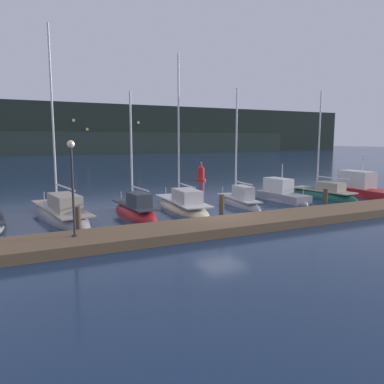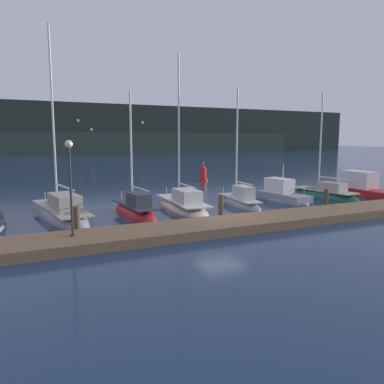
{
  "view_description": "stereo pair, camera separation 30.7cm",
  "coord_description": "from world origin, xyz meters",
  "views": [
    {
      "loc": [
        -10.35,
        -17.57,
        4.53
      ],
      "look_at": [
        0.0,
        3.74,
        1.2
      ],
      "focal_mm": 35.0,
      "sensor_mm": 36.0,
      "label": 1
    },
    {
      "loc": [
        -10.07,
        -17.7,
        4.53
      ],
      "look_at": [
        0.0,
        3.74,
        1.2
      ],
      "focal_mm": 35.0,
      "sensor_mm": 36.0,
      "label": 2
    }
  ],
  "objects": [
    {
      "name": "motorboat_berth_9",
      "position": [
        15.53,
        3.77,
        0.3
      ],
      "size": [
        2.22,
        6.43,
        3.94
      ],
      "color": "red",
      "rests_on": "ground"
    },
    {
      "name": "channel_buoy",
      "position": [
        8.63,
        19.2,
        0.77
      ],
      "size": [
        1.09,
        1.09,
        2.05
      ],
      "color": "red",
      "rests_on": "ground"
    },
    {
      "name": "motorboat_berth_7",
      "position": [
        7.72,
        4.32,
        0.27
      ],
      "size": [
        2.07,
        4.94,
        3.3
      ],
      "color": "gray",
      "rests_on": "ground"
    },
    {
      "name": "sailboat_berth_5",
      "position": [
        -0.3,
        4.54,
        0.17
      ],
      "size": [
        2.56,
        7.45,
        10.61
      ],
      "color": "beige",
      "rests_on": "ground"
    },
    {
      "name": "mooring_pile_1",
      "position": [
        -7.7,
        -0.01,
        0.73
      ],
      "size": [
        0.28,
        0.28,
        1.46
      ],
      "primitive_type": "cylinder",
      "color": "#4C3D2D",
      "rests_on": "ground"
    },
    {
      "name": "mooring_pile_3",
      "position": [
        7.7,
        -0.01,
        0.7
      ],
      "size": [
        0.28,
        0.28,
        1.41
      ],
      "primitive_type": "cylinder",
      "color": "#4C3D2D",
      "rests_on": "ground"
    },
    {
      "name": "sailboat_berth_6",
      "position": [
        3.88,
        4.21,
        0.18
      ],
      "size": [
        1.88,
        5.74,
        8.63
      ],
      "color": "gray",
      "rests_on": "ground"
    },
    {
      "name": "sailboat_berth_3",
      "position": [
        -7.88,
        5.01,
        0.14
      ],
      "size": [
        3.31,
        8.62,
        11.87
      ],
      "color": "gray",
      "rests_on": "ground"
    },
    {
      "name": "dock",
      "position": [
        0.0,
        -1.66,
        0.23
      ],
      "size": [
        39.73,
        2.8,
        0.45
      ],
      "primitive_type": "cube",
      "color": "brown",
      "rests_on": "ground"
    },
    {
      "name": "hillside_backdrop",
      "position": [
        1.69,
        112.65,
        7.44
      ],
      "size": [
        240.0,
        23.0,
        16.16
      ],
      "color": "#1E2823",
      "rests_on": "ground"
    },
    {
      "name": "ground_plane",
      "position": [
        0.0,
        0.0,
        0.0
      ],
      "size": [
        400.0,
        400.0,
        0.0
      ],
      "primitive_type": "plane",
      "color": "#192D4C"
    },
    {
      "name": "dock_lamppost",
      "position": [
        -8.07,
        -1.46,
        3.16
      ],
      "size": [
        0.32,
        0.32,
        4.05
      ],
      "color": "#2D2D33",
      "rests_on": "dock"
    },
    {
      "name": "mooring_pile_2",
      "position": [
        0.0,
        -0.01,
        0.77
      ],
      "size": [
        0.28,
        0.28,
        1.55
      ],
      "primitive_type": "cylinder",
      "color": "#4C3D2D",
      "rests_on": "ground"
    },
    {
      "name": "sailboat_berth_4",
      "position": [
        -3.75,
        3.78,
        0.14
      ],
      "size": [
        1.99,
        5.57,
        8.07
      ],
      "color": "red",
      "rests_on": "ground"
    },
    {
      "name": "sailboat_berth_8",
      "position": [
        11.7,
        4.2,
        0.12
      ],
      "size": [
        2.54,
        6.53,
        8.98
      ],
      "color": "#195647",
      "rests_on": "ground"
    }
  ]
}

